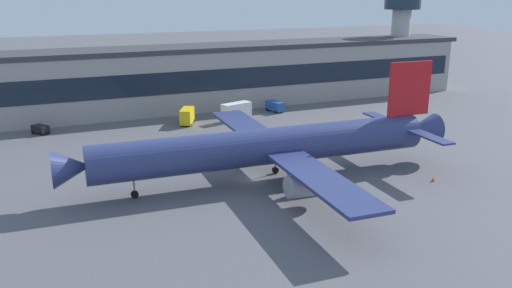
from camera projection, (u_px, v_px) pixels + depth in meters
ground_plane at (252, 179)px, 84.30m from camera, size 600.00×600.00×0.00m
terminal_building at (167, 79)px, 130.61m from camera, size 171.13×14.88×15.78m
airliner at (271, 146)px, 82.47m from camera, size 64.13×54.98×17.77m
control_tower at (401, 26)px, 157.79m from camera, size 10.67×10.67×29.66m
stair_truck at (187, 115)px, 118.44m from camera, size 4.79×6.44×3.55m
baggage_tug at (41, 129)px, 110.39m from camera, size 3.74×4.09×1.85m
crew_van at (275, 106)px, 130.50m from camera, size 3.36×5.57×2.55m
catering_truck at (237, 111)px, 121.52m from camera, size 7.65×4.64×4.15m
traffic_cone_0 at (433, 179)px, 83.28m from camera, size 0.60×0.60×0.74m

